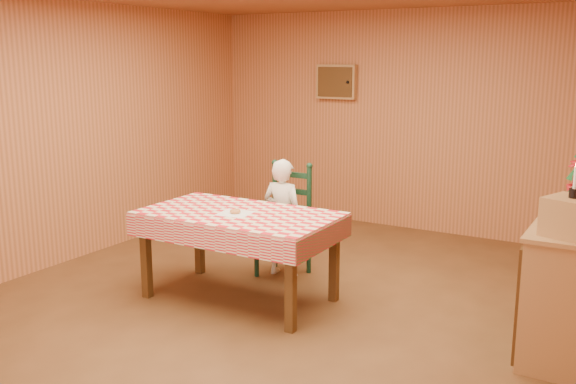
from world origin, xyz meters
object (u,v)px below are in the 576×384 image
object	(u,v)px
dining_table	(239,222)
ladder_chair	(286,222)
seated_child	(283,218)
crate	(572,217)
storage_bin	(561,329)
shelf_unit	(571,286)

from	to	relation	value
dining_table	ladder_chair	distance (m)	0.81
seated_child	crate	xyz separation A→B (m)	(2.57, -0.73, 0.49)
crate	storage_bin	distance (m)	0.87
dining_table	crate	size ratio (longest dim) A/B	5.52
shelf_unit	storage_bin	bearing A→B (deg)	-94.41
crate	seated_child	bearing A→B (deg)	164.08
shelf_unit	crate	world-z (taller)	crate
ladder_chair	storage_bin	size ratio (longest dim) A/B	2.59
dining_table	ladder_chair	size ratio (longest dim) A/B	1.53
ladder_chair	crate	distance (m)	2.75
crate	shelf_unit	bearing A→B (deg)	91.23
dining_table	seated_child	size ratio (longest dim) A/B	1.47
shelf_unit	storage_bin	distance (m)	0.32
shelf_unit	crate	xyz separation A→B (m)	(0.01, -0.40, 0.59)
dining_table	ladder_chair	bearing A→B (deg)	90.00
seated_child	ladder_chair	bearing A→B (deg)	-90.00
crate	dining_table	bearing A→B (deg)	179.92
ladder_chair	shelf_unit	size ratio (longest dim) A/B	0.87
dining_table	crate	distance (m)	2.60
shelf_unit	storage_bin	size ratio (longest dim) A/B	2.97
seated_child	crate	distance (m)	2.72
dining_table	shelf_unit	world-z (taller)	shelf_unit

